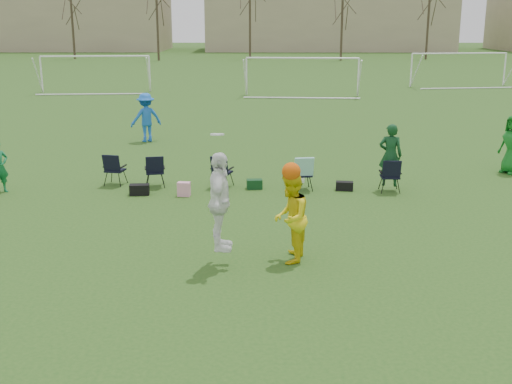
{
  "coord_description": "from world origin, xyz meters",
  "views": [
    {
      "loc": [
        1.25,
        -10.39,
        4.84
      ],
      "look_at": [
        1.16,
        2.9,
        1.25
      ],
      "focal_mm": 45.0,
      "sensor_mm": 36.0,
      "label": 1
    }
  ],
  "objects_px": {
    "center_contest": "(258,209)",
    "goal_mid": "(302,66)",
    "goal_left": "(95,63)",
    "goal_right": "(459,60)",
    "fielder_blue": "(146,117)"
  },
  "relations": [
    {
      "from": "fielder_blue",
      "to": "goal_right",
      "type": "xyz_separation_m",
      "value": [
        19.38,
        22.54,
        0.94
      ]
    },
    {
      "from": "center_contest",
      "to": "goal_mid",
      "type": "bearing_deg",
      "value": 84.7
    },
    {
      "from": "fielder_blue",
      "to": "goal_left",
      "type": "height_order",
      "value": "goal_left"
    },
    {
      "from": "fielder_blue",
      "to": "goal_left",
      "type": "bearing_deg",
      "value": -99.21
    },
    {
      "from": "goal_left",
      "to": "goal_right",
      "type": "distance_m",
      "value": 26.31
    },
    {
      "from": "goal_left",
      "to": "goal_right",
      "type": "height_order",
      "value": "same"
    },
    {
      "from": "center_contest",
      "to": "goal_right",
      "type": "relative_size",
      "value": 0.37
    },
    {
      "from": "goal_left",
      "to": "goal_right",
      "type": "bearing_deg",
      "value": 3.75
    },
    {
      "from": "center_contest",
      "to": "fielder_blue",
      "type": "bearing_deg",
      "value": 108.69
    },
    {
      "from": "goal_left",
      "to": "goal_right",
      "type": "relative_size",
      "value": 1.01
    },
    {
      "from": "goal_right",
      "to": "fielder_blue",
      "type": "bearing_deg",
      "value": -138.68
    },
    {
      "from": "goal_mid",
      "to": "goal_right",
      "type": "relative_size",
      "value": 1.01
    },
    {
      "from": "goal_mid",
      "to": "goal_right",
      "type": "bearing_deg",
      "value": 30.57
    },
    {
      "from": "center_contest",
      "to": "goal_left",
      "type": "relative_size",
      "value": 0.37
    },
    {
      "from": "goal_mid",
      "to": "goal_right",
      "type": "distance_m",
      "value": 13.42
    }
  ]
}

